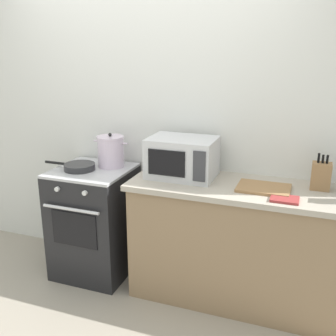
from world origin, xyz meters
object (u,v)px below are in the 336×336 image
object	(u,v)px
microwave	(182,157)
oven_mitt	(285,199)
stove	(95,221)
cutting_board	(264,188)
stock_pot	(111,151)
frying_pan	(79,167)
knife_block	(321,176)

from	to	relation	value
microwave	oven_mitt	size ratio (longest dim) A/B	2.78
stove	cutting_board	distance (m)	1.45
stove	cutting_board	xyz separation A→B (m)	(1.37, 0.00, 0.47)
microwave	cutting_board	bearing A→B (deg)	-7.13
stock_pot	oven_mitt	size ratio (longest dim) A/B	1.69
frying_pan	cutting_board	distance (m)	1.46
stove	cutting_board	world-z (taller)	cutting_board
cutting_board	oven_mitt	world-z (taller)	cutting_board
stove	knife_block	size ratio (longest dim) A/B	3.58
microwave	knife_block	size ratio (longest dim) A/B	1.95
cutting_board	oven_mitt	distance (m)	0.22
stove	oven_mitt	bearing A→B (deg)	-5.95
oven_mitt	stock_pot	bearing A→B (deg)	168.60
stove	oven_mitt	size ratio (longest dim) A/B	5.11
microwave	oven_mitt	world-z (taller)	microwave
frying_pan	stock_pot	bearing A→B (deg)	40.69
stock_pot	oven_mitt	distance (m)	1.44
stock_pot	oven_mitt	world-z (taller)	stock_pot
stock_pot	cutting_board	xyz separation A→B (m)	(1.25, -0.12, -0.12)
stock_pot	frying_pan	distance (m)	0.28
stock_pot	cutting_board	world-z (taller)	stock_pot
microwave	oven_mitt	xyz separation A→B (m)	(0.78, -0.24, -0.14)
oven_mitt	frying_pan	bearing A→B (deg)	176.05
frying_pan	knife_block	world-z (taller)	knife_block
frying_pan	knife_block	distance (m)	1.83
stove	cutting_board	bearing A→B (deg)	0.05
cutting_board	microwave	bearing A→B (deg)	172.87
frying_pan	oven_mitt	distance (m)	1.62
frying_pan	cutting_board	world-z (taller)	frying_pan
microwave	cutting_board	xyz separation A→B (m)	(0.62, -0.08, -0.14)
microwave	stock_pot	bearing A→B (deg)	175.81
knife_block	oven_mitt	xyz separation A→B (m)	(-0.21, -0.30, -0.09)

